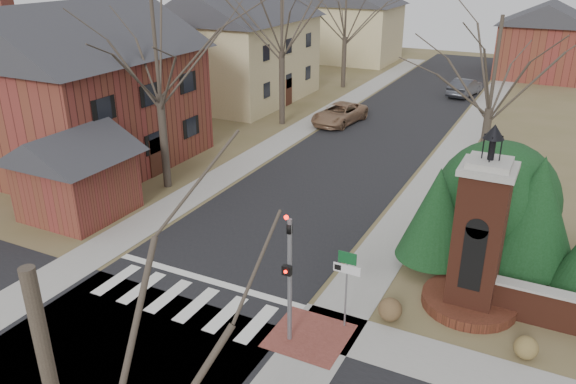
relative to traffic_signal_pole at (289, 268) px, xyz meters
The scene contains 27 objects.
ground 5.05m from the traffic_signal_pole, behind, with size 120.00×120.00×0.00m, color brown.
main_street 22.01m from the traffic_signal_pole, 101.35° to the left, with size 8.00×70.00×0.01m, color black.
cross_street 6.16m from the traffic_signal_pole, 140.28° to the right, with size 120.00×8.00×0.01m, color black.
crosswalk_zone 5.02m from the traffic_signal_pole, behind, with size 8.00×2.20×0.02m, color silver.
stop_bar 5.30m from the traffic_signal_pole, 158.11° to the left, with size 8.00×0.35×0.02m, color silver.
sidewalk_right_main 21.60m from the traffic_signal_pole, 87.59° to the left, with size 2.00×60.00×0.02m, color gray.
sidewalk_left 23.58m from the traffic_signal_pole, 113.91° to the left, with size 2.00×60.00×0.02m, color gray.
curb_apron 2.66m from the traffic_signal_pole, 40.52° to the left, with size 2.40×2.40×0.02m, color brown.
traffic_signal_pole is the anchor object (origin of this frame).
sign_post 2.02m from the traffic_signal_pole, 47.57° to the left, with size 0.90×0.07×2.75m.
brick_gate_monument 6.47m from the traffic_signal_pole, 43.24° to the left, with size 3.20×3.20×6.47m.
house_brick_left 19.81m from the traffic_signal_pole, 151.43° to the left, with size 9.80×11.80×9.42m.
house_stucco_left 31.92m from the traffic_signal_pole, 123.97° to the left, with size 9.80×12.80×9.28m.
garage_left 13.40m from the traffic_signal_pole, 163.01° to the left, with size 4.80×4.80×4.29m.
house_distant_left 50.18m from the traffic_signal_pole, 108.98° to the left, with size 10.80×8.80×8.53m.
house_distant_right 47.58m from the traffic_signal_pole, 85.55° to the left, with size 8.80×8.80×7.30m.
evergreen_near 7.06m from the traffic_signal_pole, 65.72° to the left, with size 2.80×2.80×4.10m.
evergreen_mid 9.83m from the traffic_signal_pole, 50.89° to the left, with size 3.40×3.40×4.70m.
evergreen_mass 10.09m from the traffic_signal_pole, 62.23° to the left, with size 4.80×4.80×4.80m, color black.
bare_tree_0 14.99m from the traffic_signal_pole, 143.29° to the left, with size 8.05×8.05×11.15m.
bare_tree_1 24.83m from the traffic_signal_pole, 117.81° to the left, with size 8.40×8.40×11.64m.
bare_tree_2 36.66m from the traffic_signal_pole, 108.92° to the left, with size 7.35×7.35×10.19m.
bare_tree_3 16.28m from the traffic_signal_pole, 78.28° to the left, with size 7.00×7.00×9.70m.
pickup_truck 24.63m from the traffic_signal_pole, 108.27° to the left, with size 2.32×5.04×1.40m, color #916C4F.
distant_car 35.93m from the traffic_signal_pole, 92.16° to the left, with size 1.57×4.50×1.48m, color #36373E.
dry_shrub_left 4.12m from the traffic_signal_pole, 44.16° to the left, with size 0.79×0.79×0.79m, color brown.
dry_shrub_right 7.47m from the traffic_signal_pole, 19.91° to the left, with size 0.71×0.71×0.71m, color brown.
Camera 1 is at (10.74, -12.31, 11.21)m, focal length 35.00 mm.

